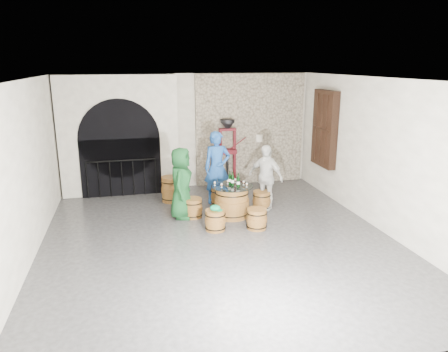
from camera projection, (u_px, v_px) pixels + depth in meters
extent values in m
plane|color=#2D2D30|center=(219.00, 240.00, 8.63)|extent=(8.00, 8.00, 0.00)
plane|color=silver|center=(188.00, 131.00, 11.98)|extent=(8.00, 0.00, 8.00)
plane|color=silver|center=(300.00, 250.00, 4.45)|extent=(8.00, 0.00, 8.00)
plane|color=silver|center=(24.00, 174.00, 7.46)|extent=(0.00, 8.00, 8.00)
plane|color=silver|center=(380.00, 155.00, 8.98)|extent=(0.00, 8.00, 8.00)
plane|color=beige|center=(218.00, 79.00, 7.80)|extent=(8.00, 8.00, 0.00)
cube|color=#A19680|center=(250.00, 129.00, 12.31)|extent=(3.20, 0.12, 3.18)
cube|color=silver|center=(119.00, 135.00, 11.33)|extent=(3.10, 0.50, 3.18)
cube|color=black|center=(121.00, 168.00, 11.30)|extent=(2.10, 0.03, 1.55)
cylinder|color=black|center=(119.00, 139.00, 11.09)|extent=(2.10, 0.03, 2.10)
cylinder|color=black|center=(121.00, 161.00, 11.18)|extent=(1.79, 0.04, 0.04)
cylinder|color=black|center=(87.00, 181.00, 11.12)|extent=(0.02, 0.02, 0.98)
cylinder|color=black|center=(99.00, 180.00, 11.18)|extent=(0.02, 0.02, 0.98)
cylinder|color=black|center=(110.00, 179.00, 11.24)|extent=(0.02, 0.02, 0.98)
cylinder|color=black|center=(122.00, 179.00, 11.31)|extent=(0.02, 0.02, 0.98)
cylinder|color=black|center=(133.00, 178.00, 11.37)|extent=(0.02, 0.02, 0.98)
cylinder|color=black|center=(145.00, 177.00, 11.44)|extent=(0.02, 0.02, 0.98)
cylinder|color=black|center=(156.00, 177.00, 11.50)|extent=(0.02, 0.02, 0.98)
cube|color=black|center=(325.00, 129.00, 11.16)|extent=(0.20, 1.10, 2.00)
cube|color=black|center=(323.00, 129.00, 11.15)|extent=(0.06, 0.88, 1.76)
cube|color=black|center=(324.00, 129.00, 11.15)|extent=(0.22, 0.92, 0.06)
cube|color=black|center=(329.00, 130.00, 10.88)|extent=(0.22, 0.06, 1.80)
cube|color=black|center=(324.00, 129.00, 11.15)|extent=(0.22, 0.06, 1.80)
cube|color=black|center=(319.00, 127.00, 11.43)|extent=(0.22, 0.06, 1.80)
cylinder|color=brown|center=(232.00, 202.00, 9.84)|extent=(0.75, 0.75, 0.71)
cylinder|color=brown|center=(232.00, 202.00, 9.84)|extent=(0.80, 0.80, 0.16)
torus|color=black|center=(232.00, 212.00, 9.90)|extent=(0.80, 0.80, 0.02)
torus|color=black|center=(232.00, 192.00, 9.77)|extent=(0.80, 0.80, 0.02)
cylinder|color=brown|center=(232.00, 187.00, 9.74)|extent=(0.76, 0.76, 0.02)
cylinder|color=black|center=(232.00, 186.00, 9.74)|extent=(0.97, 0.97, 0.01)
cylinder|color=brown|center=(193.00, 208.00, 9.84)|extent=(0.42, 0.42, 0.43)
cylinder|color=brown|center=(193.00, 208.00, 9.84)|extent=(0.44, 0.44, 0.10)
torus|color=black|center=(193.00, 214.00, 9.88)|extent=(0.46, 0.46, 0.02)
torus|color=black|center=(193.00, 202.00, 9.80)|extent=(0.46, 0.46, 0.02)
cylinder|color=brown|center=(193.00, 199.00, 9.78)|extent=(0.42, 0.42, 0.02)
cylinder|color=brown|center=(220.00, 196.00, 10.70)|extent=(0.42, 0.42, 0.43)
cylinder|color=brown|center=(220.00, 196.00, 10.70)|extent=(0.44, 0.44, 0.10)
torus|color=black|center=(220.00, 202.00, 10.74)|extent=(0.46, 0.46, 0.02)
torus|color=black|center=(220.00, 191.00, 10.66)|extent=(0.46, 0.46, 0.02)
cylinder|color=brown|center=(220.00, 188.00, 10.64)|extent=(0.42, 0.42, 0.02)
cylinder|color=brown|center=(262.00, 201.00, 10.38)|extent=(0.42, 0.42, 0.43)
cylinder|color=brown|center=(262.00, 201.00, 10.38)|extent=(0.44, 0.44, 0.10)
torus|color=black|center=(261.00, 206.00, 10.42)|extent=(0.46, 0.46, 0.02)
torus|color=black|center=(262.00, 195.00, 10.34)|extent=(0.46, 0.46, 0.02)
cylinder|color=brown|center=(262.00, 192.00, 10.32)|extent=(0.42, 0.42, 0.02)
cylinder|color=brown|center=(257.00, 219.00, 9.16)|extent=(0.42, 0.42, 0.43)
cylinder|color=brown|center=(257.00, 219.00, 9.16)|extent=(0.44, 0.44, 0.10)
torus|color=black|center=(257.00, 226.00, 9.20)|extent=(0.46, 0.46, 0.02)
torus|color=black|center=(257.00, 213.00, 9.12)|extent=(0.46, 0.46, 0.02)
cylinder|color=brown|center=(257.00, 209.00, 9.10)|extent=(0.42, 0.42, 0.02)
cylinder|color=brown|center=(215.00, 221.00, 9.07)|extent=(0.42, 0.42, 0.43)
cylinder|color=brown|center=(215.00, 221.00, 9.07)|extent=(0.44, 0.44, 0.10)
torus|color=black|center=(215.00, 227.00, 9.11)|extent=(0.46, 0.46, 0.02)
torus|color=black|center=(215.00, 214.00, 9.03)|extent=(0.46, 0.46, 0.02)
cylinder|color=brown|center=(215.00, 211.00, 9.01)|extent=(0.42, 0.42, 0.02)
ellipsoid|color=#0B7E4E|center=(215.00, 208.00, 9.00)|extent=(0.22, 0.22, 0.12)
cylinder|color=#0B7E4E|center=(219.00, 210.00, 9.00)|extent=(0.15, 0.15, 0.01)
imported|color=#12411D|center=(181.00, 183.00, 9.67)|extent=(0.75, 0.93, 1.65)
imported|color=#1B4995|center=(217.00, 168.00, 10.70)|extent=(0.68, 0.45, 1.84)
imported|color=silver|center=(265.00, 177.00, 10.29)|extent=(0.91, 0.96, 1.60)
cylinder|color=black|center=(233.00, 181.00, 9.73)|extent=(0.07, 0.07, 0.22)
cylinder|color=white|center=(233.00, 181.00, 9.73)|extent=(0.08, 0.08, 0.06)
cone|color=black|center=(233.00, 176.00, 9.70)|extent=(0.07, 0.07, 0.05)
cylinder|color=black|center=(233.00, 173.00, 9.68)|extent=(0.03, 0.03, 0.07)
cylinder|color=black|center=(238.00, 182.00, 9.60)|extent=(0.07, 0.07, 0.22)
cylinder|color=white|center=(238.00, 183.00, 9.60)|extent=(0.08, 0.08, 0.06)
cone|color=black|center=(238.00, 177.00, 9.57)|extent=(0.07, 0.07, 0.05)
cylinder|color=black|center=(238.00, 175.00, 9.55)|extent=(0.03, 0.03, 0.07)
cylinder|color=black|center=(230.00, 180.00, 9.82)|extent=(0.07, 0.07, 0.22)
cylinder|color=white|center=(230.00, 180.00, 9.82)|extent=(0.08, 0.08, 0.06)
cone|color=black|center=(230.00, 174.00, 9.79)|extent=(0.07, 0.07, 0.05)
cylinder|color=black|center=(230.00, 172.00, 9.77)|extent=(0.03, 0.03, 0.07)
cylinder|color=brown|center=(171.00, 189.00, 10.92)|extent=(0.46, 0.46, 0.64)
cylinder|color=brown|center=(171.00, 189.00, 10.92)|extent=(0.49, 0.49, 0.14)
torus|color=black|center=(171.00, 198.00, 10.98)|extent=(0.50, 0.50, 0.02)
torus|color=black|center=(171.00, 181.00, 10.86)|extent=(0.50, 0.50, 0.02)
cylinder|color=brown|center=(170.00, 177.00, 10.83)|extent=(0.47, 0.47, 0.02)
cube|color=#500D17|center=(227.00, 185.00, 12.26)|extent=(0.54, 0.43, 0.10)
cube|color=#500D17|center=(227.00, 151.00, 12.00)|extent=(0.49, 0.31, 0.12)
cube|color=#500D17|center=(228.00, 130.00, 11.83)|extent=(0.49, 0.12, 0.07)
cylinder|color=black|center=(227.00, 166.00, 12.11)|extent=(0.06, 0.06, 1.03)
cylinder|color=black|center=(228.00, 121.00, 11.77)|extent=(0.39, 0.39, 0.09)
cone|color=black|center=(228.00, 126.00, 11.80)|extent=(0.39, 0.39, 0.21)
cube|color=#500D17|center=(220.00, 158.00, 12.00)|extent=(0.07, 0.07, 1.65)
cube|color=#500D17|center=(234.00, 157.00, 12.09)|extent=(0.07, 0.07, 1.65)
cylinder|color=#500D17|center=(238.00, 143.00, 11.96)|extent=(0.44, 0.03, 0.32)
cube|color=silver|center=(259.00, 138.00, 12.36)|extent=(0.18, 0.10, 0.22)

